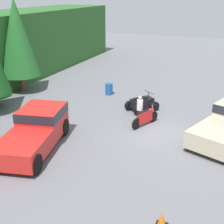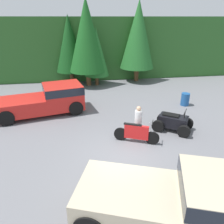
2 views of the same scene
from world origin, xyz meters
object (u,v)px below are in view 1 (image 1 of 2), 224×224
object	(u,v)px
rider_person	(140,109)
steel_barrel	(109,89)
dirt_bike	(145,118)
pickup_truck_red	(36,129)
traffic_cone	(162,220)
quad_atv	(142,104)

from	to	relation	value
rider_person	steel_barrel	size ratio (longest dim) A/B	2.00
dirt_bike	rider_person	size ratio (longest dim) A/B	1.20
pickup_truck_red	rider_person	distance (m)	6.31
rider_person	traffic_cone	distance (m)	8.94
dirt_bike	quad_atv	distance (m)	2.48
dirt_bike	traffic_cone	size ratio (longest dim) A/B	3.85
dirt_bike	steel_barrel	xyz separation A→B (m)	(4.67, 4.34, -0.06)
quad_atv	pickup_truck_red	bearing A→B (deg)	-171.67
steel_barrel	traffic_cone	bearing A→B (deg)	-149.90
dirt_bike	traffic_cone	world-z (taller)	dirt_bike
quad_atv	steel_barrel	bearing A→B (deg)	90.67
dirt_bike	steel_barrel	size ratio (longest dim) A/B	2.41
pickup_truck_red	traffic_cone	size ratio (longest dim) A/B	10.18
pickup_truck_red	steel_barrel	distance (m)	9.34
pickup_truck_red	traffic_cone	distance (m)	8.26
traffic_cone	steel_barrel	world-z (taller)	steel_barrel
pickup_truck_red	steel_barrel	world-z (taller)	pickup_truck_red
pickup_truck_red	dirt_bike	size ratio (longest dim) A/B	2.64
dirt_bike	pickup_truck_red	bearing A→B (deg)	159.68
quad_atv	rider_person	bearing A→B (deg)	-131.23
quad_atv	traffic_cone	size ratio (longest dim) A/B	4.29
pickup_truck_red	quad_atv	world-z (taller)	pickup_truck_red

